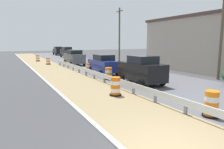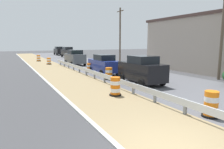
{
  "view_description": "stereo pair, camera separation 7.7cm",
  "coord_description": "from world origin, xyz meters",
  "px_view_note": "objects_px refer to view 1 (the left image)",
  "views": [
    {
      "loc": [
        -4.23,
        -4.2,
        3.18
      ],
      "look_at": [
        2.19,
        7.78,
        1.03
      ],
      "focal_mm": 32.47,
      "sensor_mm": 36.0,
      "label": 1
    },
    {
      "loc": [
        -4.16,
        -4.24,
        3.18
      ],
      "look_at": [
        2.19,
        7.78,
        1.03
      ],
      "focal_mm": 32.47,
      "sensor_mm": 36.0,
      "label": 2
    }
  ],
  "objects_px": {
    "car_lead_far_lane": "(74,57)",
    "car_trailing_near_lane": "(58,51)",
    "traffic_barrel_close": "(115,87)",
    "traffic_barrel_mid": "(109,74)",
    "traffic_barrel_farther": "(48,61)",
    "utility_pole_near": "(222,34)",
    "car_trailing_far_lane": "(141,70)",
    "utility_pole_mid": "(119,35)",
    "traffic_barrel_nearest": "(211,105)",
    "traffic_barrel_farthest": "(38,58)",
    "traffic_barrel_far": "(89,68)",
    "car_mid_far_lane": "(67,52)",
    "car_lead_near_lane": "(103,64)"
  },
  "relations": [
    {
      "from": "car_mid_far_lane",
      "to": "traffic_barrel_far",
      "type": "bearing_deg",
      "value": -12.14
    },
    {
      "from": "utility_pole_near",
      "to": "utility_pole_mid",
      "type": "bearing_deg",
      "value": 91.94
    },
    {
      "from": "traffic_barrel_close",
      "to": "car_mid_far_lane",
      "type": "height_order",
      "value": "car_mid_far_lane"
    },
    {
      "from": "utility_pole_near",
      "to": "car_lead_far_lane",
      "type": "bearing_deg",
      "value": 113.62
    },
    {
      "from": "traffic_barrel_far",
      "to": "utility_pole_mid",
      "type": "xyz_separation_m",
      "value": [
        7.75,
        6.82,
        3.88
      ]
    },
    {
      "from": "utility_pole_near",
      "to": "traffic_barrel_farther",
      "type": "bearing_deg",
      "value": 118.25
    },
    {
      "from": "traffic_barrel_nearest",
      "to": "car_lead_far_lane",
      "type": "bearing_deg",
      "value": 87.09
    },
    {
      "from": "car_trailing_far_lane",
      "to": "utility_pole_mid",
      "type": "relative_size",
      "value": 0.5
    },
    {
      "from": "car_trailing_near_lane",
      "to": "car_trailing_far_lane",
      "type": "relative_size",
      "value": 1.12
    },
    {
      "from": "car_lead_far_lane",
      "to": "car_trailing_far_lane",
      "type": "bearing_deg",
      "value": -179.12
    },
    {
      "from": "utility_pole_near",
      "to": "utility_pole_mid",
      "type": "height_order",
      "value": "utility_pole_mid"
    },
    {
      "from": "car_mid_far_lane",
      "to": "utility_pole_mid",
      "type": "distance_m",
      "value": 16.88
    },
    {
      "from": "traffic_barrel_close",
      "to": "car_lead_near_lane",
      "type": "xyz_separation_m",
      "value": [
        3.08,
        8.1,
        0.48
      ]
    },
    {
      "from": "car_mid_far_lane",
      "to": "utility_pole_mid",
      "type": "xyz_separation_m",
      "value": [
        3.65,
        -16.17,
        3.2
      ]
    },
    {
      "from": "traffic_barrel_farthest",
      "to": "car_lead_far_lane",
      "type": "height_order",
      "value": "car_lead_far_lane"
    },
    {
      "from": "car_lead_near_lane",
      "to": "utility_pole_near",
      "type": "bearing_deg",
      "value": -133.78
    },
    {
      "from": "traffic_barrel_farther",
      "to": "traffic_barrel_farthest",
      "type": "bearing_deg",
      "value": 95.57
    },
    {
      "from": "traffic_barrel_close",
      "to": "utility_pole_near",
      "type": "xyz_separation_m",
      "value": [
        10.54,
        0.51,
        3.36
      ]
    },
    {
      "from": "traffic_barrel_nearest",
      "to": "traffic_barrel_farthest",
      "type": "bearing_deg",
      "value": 94.71
    },
    {
      "from": "traffic_barrel_far",
      "to": "utility_pole_near",
      "type": "bearing_deg",
      "value": -48.49
    },
    {
      "from": "traffic_barrel_far",
      "to": "car_trailing_near_lane",
      "type": "distance_m",
      "value": 32.76
    },
    {
      "from": "traffic_barrel_farthest",
      "to": "car_trailing_far_lane",
      "type": "distance_m",
      "value": 24.49
    },
    {
      "from": "traffic_barrel_mid",
      "to": "utility_pole_near",
      "type": "bearing_deg",
      "value": -28.0
    },
    {
      "from": "car_lead_far_lane",
      "to": "utility_pole_mid",
      "type": "xyz_separation_m",
      "value": [
        6.92,
        -0.89,
        3.25
      ]
    },
    {
      "from": "traffic_barrel_mid",
      "to": "traffic_barrel_farthest",
      "type": "xyz_separation_m",
      "value": [
        -2.78,
        21.32,
        0.01
      ]
    },
    {
      "from": "traffic_barrel_farthest",
      "to": "utility_pole_near",
      "type": "xyz_separation_m",
      "value": [
        11.21,
        -25.81,
        3.4
      ]
    },
    {
      "from": "car_trailing_near_lane",
      "to": "car_mid_far_lane",
      "type": "relative_size",
      "value": 0.98
    },
    {
      "from": "traffic_barrel_farther",
      "to": "car_lead_far_lane",
      "type": "distance_m",
      "value": 4.19
    },
    {
      "from": "traffic_barrel_farther",
      "to": "utility_pole_near",
      "type": "bearing_deg",
      "value": -61.75
    },
    {
      "from": "traffic_barrel_far",
      "to": "traffic_barrel_farther",
      "type": "xyz_separation_m",
      "value": [
        -2.32,
        10.39,
        -0.01
      ]
    },
    {
      "from": "traffic_barrel_far",
      "to": "traffic_barrel_mid",
      "type": "bearing_deg",
      "value": -91.63
    },
    {
      "from": "car_trailing_far_lane",
      "to": "utility_pole_mid",
      "type": "xyz_separation_m",
      "value": [
        6.46,
        14.51,
        3.23
      ]
    },
    {
      "from": "car_trailing_near_lane",
      "to": "car_lead_far_lane",
      "type": "distance_m",
      "value": 25.0
    },
    {
      "from": "traffic_barrel_farther",
      "to": "traffic_barrel_nearest",
      "type": "bearing_deg",
      "value": -85.49
    },
    {
      "from": "car_lead_near_lane",
      "to": "car_trailing_near_lane",
      "type": "xyz_separation_m",
      "value": [
        3.53,
        34.24,
        0.08
      ]
    },
    {
      "from": "traffic_barrel_far",
      "to": "car_trailing_far_lane",
      "type": "bearing_deg",
      "value": -80.48
    },
    {
      "from": "utility_pole_mid",
      "to": "traffic_barrel_farther",
      "type": "bearing_deg",
      "value": 160.47
    },
    {
      "from": "traffic_barrel_nearest",
      "to": "traffic_barrel_mid",
      "type": "xyz_separation_m",
      "value": [
        0.19,
        10.06,
        -0.05
      ]
    },
    {
      "from": "car_lead_far_lane",
      "to": "car_mid_far_lane",
      "type": "relative_size",
      "value": 0.89
    },
    {
      "from": "traffic_barrel_nearest",
      "to": "utility_pole_mid",
      "type": "relative_size",
      "value": 0.14
    },
    {
      "from": "traffic_barrel_mid",
      "to": "traffic_barrel_far",
      "type": "height_order",
      "value": "traffic_barrel_mid"
    },
    {
      "from": "car_lead_near_lane",
      "to": "car_lead_far_lane",
      "type": "distance_m",
      "value": 9.5
    },
    {
      "from": "car_lead_near_lane",
      "to": "car_mid_far_lane",
      "type": "xyz_separation_m",
      "value": [
        3.27,
        24.77,
        0.13
      ]
    },
    {
      "from": "traffic_barrel_nearest",
      "to": "traffic_barrel_farthest",
      "type": "relative_size",
      "value": 1.08
    },
    {
      "from": "traffic_barrel_close",
      "to": "utility_pole_near",
      "type": "relative_size",
      "value": 0.15
    },
    {
      "from": "car_lead_near_lane",
      "to": "traffic_barrel_nearest",
      "type": "bearing_deg",
      "value": 176.65
    },
    {
      "from": "car_trailing_near_lane",
      "to": "utility_pole_near",
      "type": "distance_m",
      "value": 42.11
    },
    {
      "from": "traffic_barrel_close",
      "to": "traffic_barrel_mid",
      "type": "relative_size",
      "value": 1.09
    },
    {
      "from": "traffic_barrel_farthest",
      "to": "car_trailing_far_lane",
      "type": "height_order",
      "value": "car_trailing_far_lane"
    },
    {
      "from": "car_lead_far_lane",
      "to": "car_trailing_near_lane",
      "type": "bearing_deg",
      "value": -8.99
    }
  ]
}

